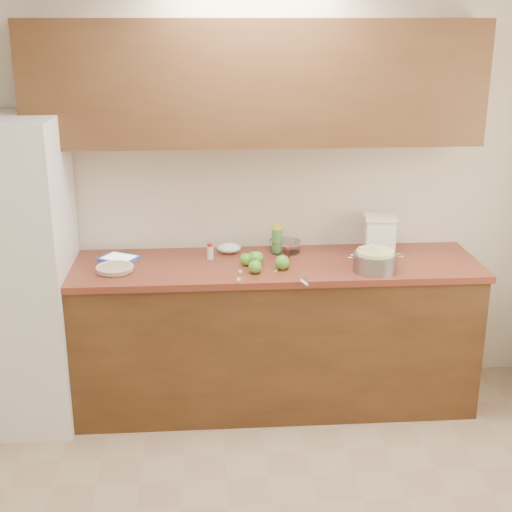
{
  "coord_description": "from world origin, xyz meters",
  "views": [
    {
      "loc": [
        -0.3,
        -2.51,
        2.3
      ],
      "look_at": [
        -0.01,
        1.43,
        0.98
      ],
      "focal_mm": 50.0,
      "sensor_mm": 36.0,
      "label": 1
    }
  ],
  "objects": [
    {
      "name": "vanilla_bottle",
      "position": [
        0.18,
        1.51,
        0.96
      ],
      "size": [
        0.03,
        0.03,
        0.08
      ],
      "rotation": [
        0.0,
        0.0,
        -0.07
      ],
      "color": "black",
      "rests_on": "counter_run"
    },
    {
      "name": "colander",
      "position": [
        0.66,
        1.28,
        0.98
      ],
      "size": [
        0.33,
        0.25,
        0.12
      ],
      "rotation": [
        0.0,
        0.0,
        0.41
      ],
      "color": "gray",
      "rests_on": "counter_run"
    },
    {
      "name": "counter_run",
      "position": [
        0.0,
        1.48,
        0.46
      ],
      "size": [
        2.64,
        0.68,
        0.92
      ],
      "color": "#573318",
      "rests_on": "ground"
    },
    {
      "name": "peel_a",
      "position": [
        -0.13,
        1.2,
        0.92
      ],
      "size": [
        0.02,
        0.05,
        0.0
      ],
      "primitive_type": "cube",
      "rotation": [
        0.0,
        0.0,
        -1.58
      ],
      "color": "#90C45F",
      "rests_on": "counter_run"
    },
    {
      "name": "cinnamon_shaker",
      "position": [
        -0.28,
        1.57,
        0.97
      ],
      "size": [
        0.04,
        0.04,
        0.1
      ],
      "rotation": [
        0.0,
        0.0,
        -0.43
      ],
      "color": "beige",
      "rests_on": "counter_run"
    },
    {
      "name": "fridge",
      "position": [
        -1.44,
        1.44,
        0.9
      ],
      "size": [
        0.7,
        0.7,
        1.8
      ],
      "primitive_type": "cube",
      "color": "silver",
      "rests_on": "ground"
    },
    {
      "name": "tablet",
      "position": [
        -0.83,
        1.6,
        0.93
      ],
      "size": [
        0.27,
        0.25,
        0.02
      ],
      "rotation": [
        0.0,
        0.0,
        -0.5
      ],
      "color": "blue",
      "rests_on": "counter_run"
    },
    {
      "name": "apple_front",
      "position": [
        -0.03,
        1.3,
        0.96
      ],
      "size": [
        0.08,
        0.08,
        0.09
      ],
      "color": "#4E9827",
      "rests_on": "counter_run"
    },
    {
      "name": "paper_towel",
      "position": [
        -0.16,
        1.68,
        0.95
      ],
      "size": [
        0.15,
        0.12,
        0.06
      ],
      "primitive_type": "ellipsoid",
      "rotation": [
        0.0,
        0.0,
        0.02
      ],
      "color": "white",
      "rests_on": "counter_run"
    },
    {
      "name": "pie",
      "position": [
        -0.83,
        1.38,
        0.94
      ],
      "size": [
        0.22,
        0.22,
        0.04
      ],
      "rotation": [
        0.0,
        0.0,
        -0.39
      ],
      "color": "silver",
      "rests_on": "counter_run"
    },
    {
      "name": "upper_cabinets",
      "position": [
        0.0,
        1.63,
        1.95
      ],
      "size": [
        2.6,
        0.34,
        0.7
      ],
      "primitive_type": "cube",
      "color": "#55331A",
      "rests_on": "room_shell"
    },
    {
      "name": "peel_c",
      "position": [
        0.09,
        1.32,
        0.92
      ],
      "size": [
        0.02,
        0.04,
        0.0
      ],
      "primitive_type": "cube",
      "rotation": [
        0.0,
        0.0,
        1.21
      ],
      "color": "#90C45F",
      "rests_on": "counter_run"
    },
    {
      "name": "mixing_bowl",
      "position": [
        0.19,
        1.67,
        0.96
      ],
      "size": [
        0.2,
        0.2,
        0.07
      ],
      "rotation": [
        0.0,
        0.0,
        0.39
      ],
      "color": "silver",
      "rests_on": "counter_run"
    },
    {
      "name": "lemon_bottle",
      "position": [
        0.14,
        1.68,
        1.01
      ],
      "size": [
        0.07,
        0.07,
        0.18
      ],
      "rotation": [
        0.0,
        0.0,
        -0.05
      ],
      "color": "#4C8C38",
      "rests_on": "counter_run"
    },
    {
      "name": "room_shell",
      "position": [
        0.0,
        0.0,
        1.3
      ],
      "size": [
        3.6,
        3.6,
        3.6
      ],
      "color": "tan",
      "rests_on": "ground"
    },
    {
      "name": "flour_canister",
      "position": [
        0.77,
        1.62,
        1.04
      ],
      "size": [
        0.22,
        0.22,
        0.24
      ],
      "rotation": [
        0.0,
        0.0,
        -0.14
      ],
      "color": "white",
      "rests_on": "counter_run"
    },
    {
      "name": "apple_left",
      "position": [
        -0.07,
        1.43,
        0.96
      ],
      "size": [
        0.08,
        0.08,
        0.09
      ],
      "color": "#4E9827",
      "rests_on": "counter_run"
    },
    {
      "name": "apple_extra",
      "position": [
        0.13,
        1.35,
        0.96
      ],
      "size": [
        0.09,
        0.09,
        0.1
      ],
      "color": "#4E9827",
      "rests_on": "counter_run"
    },
    {
      "name": "paring_knife",
      "position": [
        0.23,
        1.12,
        0.93
      ],
      "size": [
        0.07,
        0.15,
        0.01
      ],
      "rotation": [
        0.0,
        0.0,
        0.35
      ],
      "color": "gray",
      "rests_on": "counter_run"
    },
    {
      "name": "peel_b",
      "position": [
        -0.11,
        1.33,
        0.92
      ],
      "size": [
        0.02,
        0.05,
        0.0
      ],
      "primitive_type": "cube",
      "rotation": [
        0.0,
        0.0,
        -1.44
      ],
      "color": "#90C45F",
      "rests_on": "counter_run"
    },
    {
      "name": "apple_center",
      "position": [
        -0.01,
        1.43,
        0.96
      ],
      "size": [
        0.09,
        0.09,
        0.1
      ],
      "color": "#4E9827",
      "rests_on": "counter_run"
    }
  ]
}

